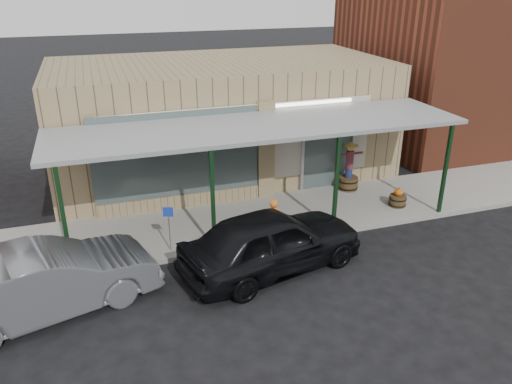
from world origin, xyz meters
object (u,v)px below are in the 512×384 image
object	(u,v)px
barrel_scarecrow	(349,173)
parked_sedan	(272,241)
barrel_pumpkin	(398,199)
car_grey	(46,281)
handicap_sign	(169,223)

from	to	relation	value
barrel_scarecrow	parked_sedan	bearing A→B (deg)	-144.11
barrel_pumpkin	parked_sedan	distance (m)	5.50
parked_sedan	car_grey	world-z (taller)	parked_sedan
barrel_scarecrow	car_grey	distance (m)	10.34
parked_sedan	car_grey	bearing A→B (deg)	77.87
car_grey	handicap_sign	bearing A→B (deg)	-77.84
barrel_scarecrow	car_grey	size ratio (longest dim) A/B	0.36
handicap_sign	car_grey	distance (m)	3.41
barrel_pumpkin	handicap_sign	bearing A→B (deg)	-175.76
barrel_pumpkin	car_grey	bearing A→B (deg)	-168.28
barrel_scarecrow	handicap_sign	distance (m)	6.98
barrel_scarecrow	barrel_pumpkin	xyz separation A→B (m)	(0.88, -1.74, -0.36)
barrel_pumpkin	car_grey	distance (m)	10.68
handicap_sign	car_grey	size ratio (longest dim) A/B	0.27
barrel_pumpkin	handicap_sign	xyz separation A→B (m)	(-7.46, -0.55, 0.61)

